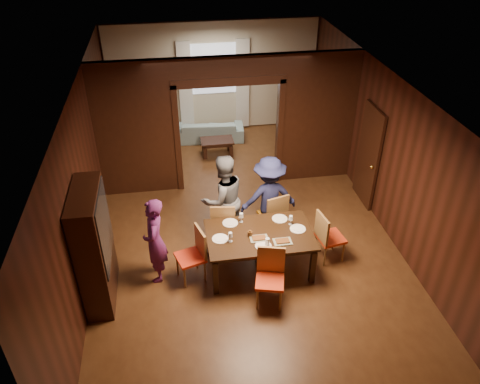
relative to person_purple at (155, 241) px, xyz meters
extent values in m
plane|color=#492914|center=(1.63, 1.21, -0.78)|extent=(9.00, 9.00, 0.00)
cube|color=silver|center=(1.63, 1.21, 2.12)|extent=(5.50, 9.00, 0.02)
cube|color=black|center=(1.63, 5.71, 0.67)|extent=(5.50, 0.02, 2.90)
cube|color=black|center=(-1.12, 1.21, 0.67)|extent=(0.02, 9.00, 2.90)
cube|color=black|center=(4.38, 1.21, 0.67)|extent=(0.02, 9.00, 2.90)
cube|color=black|center=(-0.30, 2.81, 0.42)|extent=(1.65, 0.15, 2.40)
cube|color=black|center=(3.55, 2.81, 0.42)|extent=(1.65, 0.15, 2.40)
cube|color=black|center=(1.63, 2.81, 1.87)|extent=(5.50, 0.15, 0.50)
cube|color=beige|center=(1.63, 5.68, 0.67)|extent=(5.40, 0.04, 2.85)
imported|color=#642262|center=(0.00, 0.00, 0.00)|extent=(0.41, 0.59, 1.56)
imported|color=#56585D|center=(1.25, 0.89, 0.10)|extent=(1.02, 0.91, 1.75)
imported|color=#1B1E43|center=(2.10, 0.90, 0.04)|extent=(1.08, 0.65, 1.63)
imported|color=#8EB1BA|center=(1.39, 5.06, -0.51)|extent=(1.87, 0.86, 0.53)
imported|color=black|center=(1.86, 0.08, 0.03)|extent=(0.37, 0.37, 0.09)
cube|color=black|center=(1.74, -0.07, -0.40)|extent=(1.79, 1.11, 0.76)
cube|color=black|center=(1.51, 4.19, -0.58)|extent=(0.80, 0.50, 0.40)
cube|color=black|center=(-0.90, -0.29, 0.22)|extent=(0.40, 1.20, 2.00)
cube|color=black|center=(4.33, 1.71, 0.27)|extent=(0.06, 0.90, 2.10)
cube|color=silver|center=(1.63, 5.65, 0.92)|extent=(1.20, 0.03, 1.30)
cube|color=white|center=(0.88, 5.61, 0.47)|extent=(0.35, 0.06, 2.40)
cube|color=white|center=(2.38, 5.61, 0.47)|extent=(0.35, 0.06, 2.40)
cylinder|color=white|center=(1.06, -0.10, -0.01)|extent=(0.27, 0.27, 0.01)
cylinder|color=silver|center=(1.29, 0.30, -0.01)|extent=(0.27, 0.27, 0.01)
cylinder|color=silver|center=(2.16, 0.28, -0.01)|extent=(0.27, 0.27, 0.01)
cylinder|color=white|center=(2.40, -0.05, -0.01)|extent=(0.27, 0.27, 0.01)
cylinder|color=white|center=(1.73, -0.40, -0.01)|extent=(0.27, 0.27, 0.01)
cube|color=gray|center=(1.70, -0.20, 0.00)|extent=(0.30, 0.20, 0.04)
cube|color=gray|center=(2.06, -0.34, 0.00)|extent=(0.30, 0.20, 0.04)
cylinder|color=white|center=(1.80, -0.38, 0.05)|extent=(0.07, 0.07, 0.14)
camera|label=1|loc=(0.43, -6.10, 4.87)|focal=35.00mm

